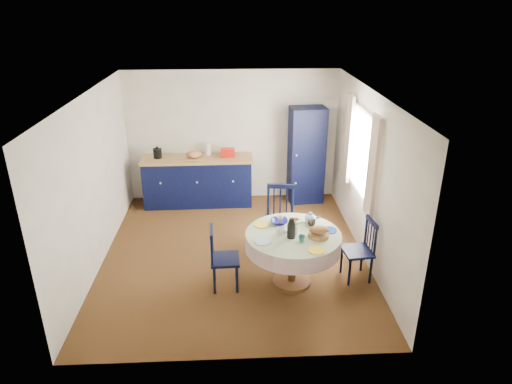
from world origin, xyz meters
TOP-DOWN VIEW (x-y plane):
  - floor at (0.00, 0.00)m, footprint 4.50×4.50m
  - ceiling at (0.00, 0.00)m, footprint 4.50×4.50m
  - wall_back at (0.00, 2.25)m, footprint 4.00×0.02m
  - wall_left at (-2.00, 0.00)m, footprint 0.02×4.50m
  - wall_right at (2.00, 0.00)m, footprint 0.02×4.50m
  - window at (1.95, 0.30)m, footprint 0.10×1.74m
  - kitchen_counter at (-0.67, 1.96)m, footprint 2.09×0.68m
  - pantry_cabinet at (1.40, 2.00)m, footprint 0.68×0.52m
  - dining_table at (0.81, -0.82)m, footprint 1.29×1.29m
  - chair_left at (-0.16, -0.85)m, footprint 0.39×0.41m
  - chair_far at (0.72, 0.14)m, footprint 0.51×0.49m
  - chair_right at (1.76, -0.73)m, footprint 0.43×0.45m
  - mug_a at (0.62, -0.83)m, footprint 0.12×0.12m
  - mug_b at (0.88, -1.03)m, footprint 0.09×0.09m
  - mug_c at (1.08, -0.60)m, footprint 0.11×0.11m
  - mug_d at (0.65, -0.47)m, footprint 0.10×0.10m
  - cobalt_bowl at (0.64, -0.51)m, footprint 0.24×0.24m

SIDE VIEW (x-z plane):
  - floor at x=0.00m, z-range 0.00..0.00m
  - chair_left at x=-0.16m, z-range 0.01..0.90m
  - chair_right at x=1.76m, z-range 0.01..0.91m
  - kitchen_counter at x=-0.67m, z-range -0.11..1.06m
  - chair_far at x=0.72m, z-range 0.01..1.05m
  - dining_table at x=0.81m, z-range 0.13..1.19m
  - cobalt_bowl at x=0.64m, z-range 0.78..0.84m
  - mug_b at x=0.88m, z-range 0.78..0.86m
  - mug_c at x=1.08m, z-range 0.78..0.87m
  - mug_d at x=0.65m, z-range 0.78..0.87m
  - mug_a at x=0.62m, z-range 0.78..0.88m
  - pantry_cabinet at x=1.40m, z-range 0.00..1.85m
  - wall_back at x=0.00m, z-range 0.00..2.50m
  - wall_left at x=-2.00m, z-range 0.00..2.50m
  - wall_right at x=2.00m, z-range 0.00..2.50m
  - window at x=1.95m, z-range 0.80..2.25m
  - ceiling at x=0.00m, z-range 2.50..2.50m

